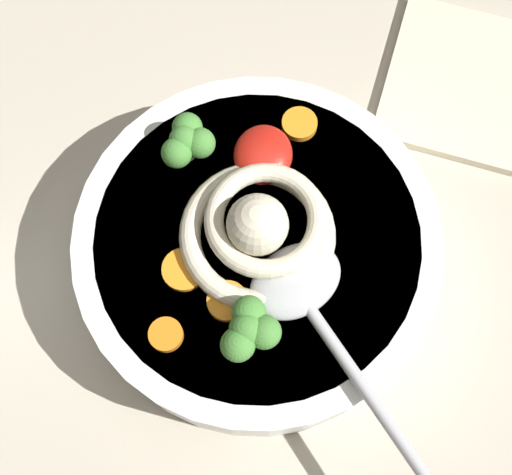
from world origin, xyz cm
name	(u,v)px	position (x,y,z in cm)	size (l,w,h in cm)	color
table_slab	(275,311)	(0.00, 0.00, 1.44)	(101.53, 101.53, 2.87)	#BCB29E
soup_bowl	(256,252)	(2.75, 1.76, 6.07)	(23.74, 23.74, 6.18)	white
noodle_pile	(258,228)	(2.89, 1.64, 10.41)	(10.82, 10.61, 4.35)	beige
soup_spoon	(306,306)	(-1.47, -1.83, 9.86)	(15.29, 13.75, 1.60)	#B7B7BC
chili_sauce_dollop	(262,154)	(8.12, 2.09, 10.01)	(4.25, 3.82, 1.91)	red
broccoli_floret_center	(248,330)	(-3.59, 1.42, 11.04)	(4.01, 3.45, 3.17)	#7A9E60
broccoli_floret_beside_noodles	(186,141)	(7.95, 6.96, 10.98)	(3.88, 3.34, 3.07)	#7A9E60
carrot_slice_right	(226,301)	(-1.66, 3.04, 9.32)	(2.53, 2.53, 0.53)	orange
carrot_slice_left	(183,268)	(0.08, 6.00, 9.27)	(2.77, 2.77, 0.42)	orange
carrot_slice_rear	(298,124)	(11.02, 0.00, 9.34)	(2.39, 2.39, 0.56)	orange
carrot_slice_far	(164,334)	(-4.20, 6.39, 9.38)	(2.08, 2.08, 0.65)	orange
folded_napkin	(471,85)	(19.62, -13.15, 3.27)	(13.44, 13.30, 0.80)	beige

